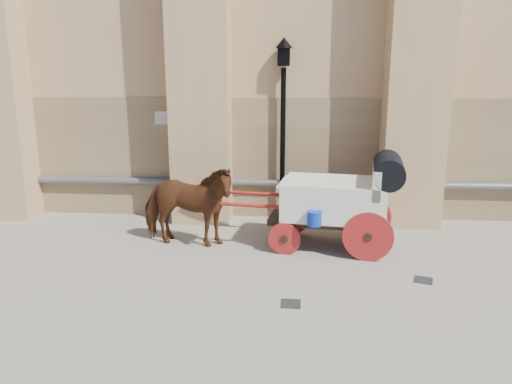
{
  "coord_description": "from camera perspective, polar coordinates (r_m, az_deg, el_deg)",
  "views": [
    {
      "loc": [
        1.11,
        -8.25,
        3.7
      ],
      "look_at": [
        0.44,
        1.82,
        1.18
      ],
      "focal_mm": 35.0,
      "sensor_mm": 36.0,
      "label": 1
    }
  ],
  "objects": [
    {
      "name": "ground",
      "position": [
        9.11,
        -3.57,
        -9.98
      ],
      "size": [
        90.0,
        90.0,
        0.0
      ],
      "primitive_type": "plane",
      "color": "gray",
      "rests_on": "ground"
    },
    {
      "name": "horse",
      "position": [
        10.59,
        -7.89,
        -1.53
      ],
      "size": [
        2.21,
        1.24,
        1.77
      ],
      "primitive_type": "imported",
      "rotation": [
        0.0,
        0.0,
        1.43
      ],
      "color": "#5B2F12",
      "rests_on": "ground"
    },
    {
      "name": "carriage",
      "position": [
        10.5,
        9.79,
        -0.6
      ],
      "size": [
        4.74,
        1.91,
        2.02
      ],
      "rotation": [
        0.0,
        0.0,
        -0.15
      ],
      "color": "black",
      "rests_on": "ground"
    },
    {
      "name": "street_lamp",
      "position": [
        12.13,
        3.09,
        7.59
      ],
      "size": [
        0.41,
        0.41,
        4.39
      ],
      "color": "black",
      "rests_on": "ground"
    },
    {
      "name": "drain_grate_near",
      "position": [
        8.25,
        4.0,
        -12.62
      ],
      "size": [
        0.33,
        0.33,
        0.01
      ],
      "primitive_type": "cube",
      "rotation": [
        0.0,
        0.0,
        -0.03
      ],
      "color": "black",
      "rests_on": "ground"
    },
    {
      "name": "drain_grate_far",
      "position": [
        9.55,
        18.58,
        -9.52
      ],
      "size": [
        0.4,
        0.4,
        0.01
      ],
      "primitive_type": "cube",
      "rotation": [
        0.0,
        0.0,
        -0.31
      ],
      "color": "black",
      "rests_on": "ground"
    }
  ]
}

